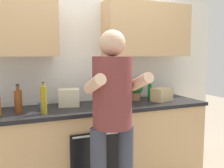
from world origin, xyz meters
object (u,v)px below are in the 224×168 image
object	(u,v)px
bottle_soda	(150,91)
grocery_bag_bread	(162,95)
cup_tea	(43,106)
grocery_bag_rice	(69,98)
person_standing	(113,111)
potted_herb	(136,89)
bottle_soy	(120,92)
bottle_wine	(105,99)
bottle_oil	(44,100)
bottle_vinegar	(18,101)

from	to	relation	value
bottle_soda	grocery_bag_bread	world-z (taller)	bottle_soda
cup_tea	grocery_bag_rice	xyz separation A→B (m)	(0.30, 0.11, 0.05)
person_standing	potted_herb	world-z (taller)	person_standing
grocery_bag_rice	grocery_bag_bread	bearing A→B (deg)	-7.54
bottle_soy	potted_herb	world-z (taller)	bottle_soy
cup_tea	potted_herb	bearing A→B (deg)	7.34
cup_tea	potted_herb	size ratio (longest dim) A/B	0.35
bottle_wine	potted_herb	size ratio (longest dim) A/B	0.93
bottle_oil	potted_herb	size ratio (longest dim) A/B	1.23
person_standing	cup_tea	world-z (taller)	person_standing
bottle_oil	grocery_bag_bread	size ratio (longest dim) A/B	1.30
person_standing	bottle_soy	size ratio (longest dim) A/B	5.12
bottle_soy	cup_tea	size ratio (longest dim) A/B	3.72
bottle_soy	cup_tea	distance (m)	0.87
bottle_wine	bottle_soy	distance (m)	0.27
cup_tea	person_standing	bearing A→B (deg)	-53.00
bottle_vinegar	bottle_soda	size ratio (longest dim) A/B	1.12
bottle_oil	bottle_wine	xyz separation A→B (m)	(0.64, 0.00, -0.04)
bottle_oil	cup_tea	distance (m)	0.18
person_standing	bottle_wine	xyz separation A→B (m)	(0.13, 0.51, 0.01)
bottle_wine	bottle_soda	xyz separation A→B (m)	(0.74, 0.32, 0.01)
bottle_oil	bottle_soda	world-z (taller)	bottle_oil
potted_herb	bottle_oil	bearing A→B (deg)	-165.58
bottle_soy	bottle_oil	bearing A→B (deg)	-171.25
bottle_wine	bottle_soda	size ratio (longest dim) A/B	0.93
bottle_vinegar	cup_tea	size ratio (longest dim) A/B	3.23
bottle_oil	bottle_wine	world-z (taller)	bottle_oil
bottle_oil	bottle_soy	bearing A→B (deg)	8.75
potted_herb	grocery_bag_bread	distance (m)	0.32
person_standing	cup_tea	bearing A→B (deg)	127.00
person_standing	cup_tea	xyz separation A→B (m)	(-0.50, 0.66, -0.04)
bottle_soda	grocery_bag_rice	world-z (taller)	bottle_soda
person_standing	cup_tea	distance (m)	0.83
bottle_soy	grocery_bag_rice	world-z (taller)	bottle_soy
bottle_vinegar	bottle_soda	xyz separation A→B (m)	(1.60, 0.19, -0.01)
bottle_vinegar	bottle_wine	world-z (taller)	bottle_vinegar
bottle_wine	bottle_soy	world-z (taller)	bottle_soy
bottle_vinegar	bottle_soda	world-z (taller)	bottle_vinegar
person_standing	bottle_soy	xyz separation A→B (m)	(0.36, 0.64, 0.06)
person_standing	potted_herb	bearing A→B (deg)	50.60
bottle_vinegar	bottle_soy	world-z (taller)	bottle_soy
bottle_soda	potted_herb	bearing A→B (deg)	-175.11
bottle_soy	bottle_vinegar	bearing A→B (deg)	-179.89
bottle_oil	potted_herb	distance (m)	1.21
bottle_vinegar	person_standing	bearing A→B (deg)	-41.18
potted_herb	bottle_vinegar	bearing A→B (deg)	-173.10
bottle_vinegar	cup_tea	xyz separation A→B (m)	(0.23, 0.02, -0.07)
potted_herb	grocery_bag_rice	distance (m)	0.87
cup_tea	bottle_soda	bearing A→B (deg)	6.97
bottle_vinegar	grocery_bag_bread	bearing A→B (deg)	-0.59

